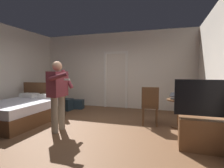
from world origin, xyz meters
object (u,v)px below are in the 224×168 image
at_px(bed, 22,110).
at_px(wooden_chair, 150,104).
at_px(person_blue_shirt, 58,91).
at_px(suitcase_small, 65,104).
at_px(side_table, 179,109).
at_px(bottle_on_table, 186,95).
at_px(tv_flatscreen, 207,129).
at_px(suitcase_dark, 77,104).
at_px(laptop, 178,97).

xyz_separation_m(bed, wooden_chair, (3.41, 0.71, 0.24)).
distance_m(person_blue_shirt, suitcase_small, 2.36).
bearing_deg(suitcase_small, side_table, -11.23).
xyz_separation_m(bed, bottle_on_table, (4.24, 0.67, 0.51)).
height_order(bed, tv_flatscreen, tv_flatscreen).
distance_m(side_table, wooden_chair, 0.70).
distance_m(wooden_chair, suitcase_small, 3.20).
bearing_deg(person_blue_shirt, suitcase_dark, 109.60).
distance_m(side_table, suitcase_dark, 3.69).
bearing_deg(laptop, person_blue_shirt, -157.73).
bearing_deg(suitcase_small, laptop, -11.98).
xyz_separation_m(bottle_on_table, suitcase_small, (-3.89, 0.93, -0.61)).
relative_size(bed, wooden_chair, 2.07).
height_order(bottle_on_table, suitcase_dark, bottle_on_table).
xyz_separation_m(tv_flatscreen, laptop, (-0.43, 1.16, 0.37)).
height_order(side_table, suitcase_small, side_table).
bearing_deg(suitcase_small, suitcase_dark, 53.05).
bearing_deg(wooden_chair, suitcase_dark, 156.36).
bearing_deg(bottle_on_table, suitcase_dark, 160.78).
bearing_deg(person_blue_shirt, laptop, 22.27).
relative_size(laptop, person_blue_shirt, 0.23).
relative_size(tv_flatscreen, bottle_on_table, 4.68).
relative_size(side_table, wooden_chair, 0.71).
bearing_deg(bed, wooden_chair, 11.77).
bearing_deg(side_table, suitcase_small, 167.30).
height_order(person_blue_shirt, suitcase_dark, person_blue_shirt).
bearing_deg(laptop, side_table, 48.53).
height_order(laptop, suitcase_dark, laptop).
bearing_deg(bottle_on_table, laptop, 168.08).
xyz_separation_m(suitcase_dark, suitcase_small, (-0.27, -0.34, 0.04)).
height_order(wooden_chair, person_blue_shirt, person_blue_shirt).
xyz_separation_m(wooden_chair, suitcase_small, (-3.06, 0.88, -0.34)).
xyz_separation_m(person_blue_shirt, suitcase_small, (-1.09, 1.96, -0.73)).
distance_m(bed, suitcase_dark, 2.03).
bearing_deg(tv_flatscreen, wooden_chair, 132.83).
height_order(side_table, laptop, laptop).
relative_size(bottle_on_table, person_blue_shirt, 0.16).
bearing_deg(person_blue_shirt, bed, 165.52).
height_order(laptop, bottle_on_table, bottle_on_table).
distance_m(laptop, suitcase_dark, 3.71).
relative_size(bed, bottle_on_table, 7.71).
height_order(tv_flatscreen, suitcase_small, tv_flatscreen).
bearing_deg(wooden_chair, suitcase_small, 163.89).
bearing_deg(suitcase_small, bottle_on_table, -11.91).
relative_size(bed, tv_flatscreen, 1.65).
distance_m(wooden_chair, person_blue_shirt, 2.28).
bearing_deg(bottle_on_table, suitcase_small, 166.62).
distance_m(bed, laptop, 4.15).
height_order(side_table, suitcase_dark, side_table).
bearing_deg(side_table, laptop, -131.47).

